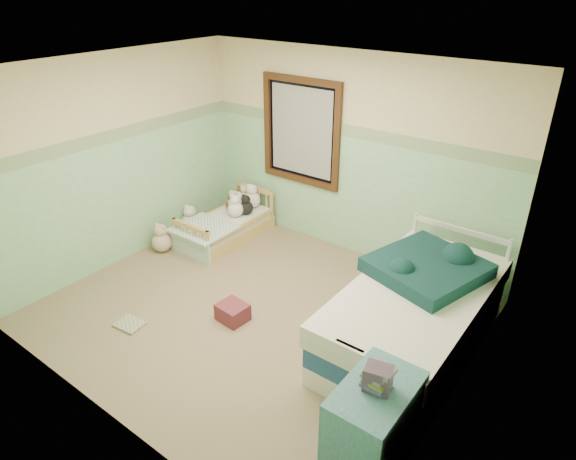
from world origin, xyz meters
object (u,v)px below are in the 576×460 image
Objects in this scene: toddler_bed_frame at (226,232)px; twin_bed_frame at (411,337)px; plush_floor_tan at (162,242)px; dresser at (373,426)px; floor_book at (130,324)px; plush_floor_cream at (191,223)px; red_pillow at (233,312)px.

twin_bed_frame is (2.98, -0.57, 0.03)m from toddler_bed_frame.
plush_floor_tan is at bearing -118.18° from toddler_bed_frame.
floor_book is (-2.76, -0.06, -0.35)m from dresser.
plush_floor_tan is 3.89m from dresser.
floor_book is (1.05, -1.85, -0.12)m from plush_floor_cream.
floor_book is (0.94, -1.24, -0.12)m from plush_floor_tan.
twin_bed_frame is at bearing 102.70° from dresser.
red_pillow reaches higher than floor_book.
floor_book is at bearing -137.59° from red_pillow.
plush_floor_cream is at bearing 154.85° from dresser.
red_pillow is at bearing 161.67° from dresser.
plush_floor_tan is at bearing 120.71° from floor_book.
dresser is 2.78m from floor_book.
dresser is (3.81, -1.79, 0.23)m from plush_floor_cream.
dresser reaches higher than plush_floor_tan.
twin_bed_frame is at bearing 3.41° from plush_floor_tan.
red_pillow is (-1.98, 0.65, -0.27)m from dresser.
dresser is (3.70, -1.18, 0.24)m from plush_floor_tan.
plush_floor_tan is 1.56m from floor_book.
floor_book is at bearing -75.39° from toddler_bed_frame.
red_pillow is (1.72, -0.53, -0.04)m from plush_floor_tan.
plush_floor_cream is 0.12× the size of twin_bed_frame.
plush_floor_cream reaches higher than red_pillow.
toddler_bed_frame is at bearing 61.82° from plush_floor_tan.
floor_book is (0.53, -2.02, -0.07)m from toddler_bed_frame.
red_pillow is at bearing 36.10° from floor_book.
red_pillow reaches higher than toddler_bed_frame.
dresser is at bearing -25.15° from plush_floor_cream.
dresser is (0.31, -1.38, 0.26)m from twin_bed_frame.
red_pillow is at bearing -31.73° from plush_floor_cream.
floor_book is (-2.45, -1.45, -0.10)m from twin_bed_frame.
dresser reaches higher than red_pillow.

